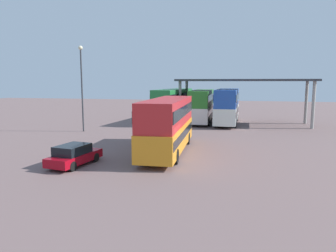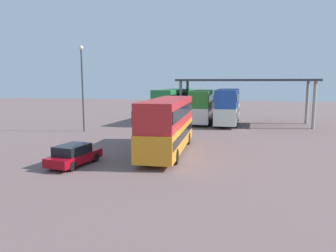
{
  "view_description": "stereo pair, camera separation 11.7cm",
  "coord_description": "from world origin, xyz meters",
  "px_view_note": "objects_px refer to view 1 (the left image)",
  "views": [
    {
      "loc": [
        4.5,
        -19.58,
        5.29
      ],
      "look_at": [
        -0.74,
        3.11,
        2.0
      ],
      "focal_mm": 33.69,
      "sensor_mm": 36.0,
      "label": 1
    },
    {
      "loc": [
        4.62,
        -19.55,
        5.29
      ],
      "look_at": [
        -0.74,
        3.11,
        2.0
      ],
      "focal_mm": 33.69,
      "sensor_mm": 36.0,
      "label": 2
    }
  ],
  "objects_px": {
    "double_decker_mid_row": "(202,105)",
    "double_decker_main": "(168,123)",
    "double_decker_far_right": "(227,105)",
    "parked_hatchback": "(74,155)",
    "double_decker_near_canopy": "(173,104)",
    "lamppost_tall": "(82,79)"
  },
  "relations": [
    {
      "from": "lamppost_tall",
      "to": "double_decker_mid_row",
      "type": "bearing_deg",
      "value": 43.07
    },
    {
      "from": "double_decker_mid_row",
      "to": "double_decker_far_right",
      "type": "distance_m",
      "value": 3.46
    },
    {
      "from": "double_decker_main",
      "to": "double_decker_near_canopy",
      "type": "bearing_deg",
      "value": 8.03
    },
    {
      "from": "double_decker_main",
      "to": "double_decker_near_canopy",
      "type": "relative_size",
      "value": 0.97
    },
    {
      "from": "double_decker_main",
      "to": "lamppost_tall",
      "type": "bearing_deg",
      "value": 52.29
    },
    {
      "from": "double_decker_mid_row",
      "to": "lamppost_tall",
      "type": "distance_m",
      "value": 15.92
    },
    {
      "from": "double_decker_far_right",
      "to": "lamppost_tall",
      "type": "distance_m",
      "value": 17.86
    },
    {
      "from": "double_decker_main",
      "to": "double_decker_mid_row",
      "type": "distance_m",
      "value": 18.4
    },
    {
      "from": "double_decker_mid_row",
      "to": "lamppost_tall",
      "type": "bearing_deg",
      "value": 131.78
    },
    {
      "from": "double_decker_main",
      "to": "parked_hatchback",
      "type": "xyz_separation_m",
      "value": [
        -4.96,
        -5.04,
        -1.54
      ]
    },
    {
      "from": "double_decker_main",
      "to": "double_decker_far_right",
      "type": "distance_m",
      "value": 17.77
    },
    {
      "from": "parked_hatchback",
      "to": "lamppost_tall",
      "type": "height_order",
      "value": "lamppost_tall"
    },
    {
      "from": "double_decker_far_right",
      "to": "lamppost_tall",
      "type": "bearing_deg",
      "value": 124.4
    },
    {
      "from": "lamppost_tall",
      "to": "double_decker_main",
      "type": "bearing_deg",
      "value": -34.96
    },
    {
      "from": "double_decker_near_canopy",
      "to": "double_decker_far_right",
      "type": "bearing_deg",
      "value": -89.17
    },
    {
      "from": "parked_hatchback",
      "to": "double_decker_main",
      "type": "bearing_deg",
      "value": -36.34
    },
    {
      "from": "parked_hatchback",
      "to": "double_decker_mid_row",
      "type": "distance_m",
      "value": 24.08
    },
    {
      "from": "double_decker_near_canopy",
      "to": "double_decker_main",
      "type": "bearing_deg",
      "value": -164.34
    },
    {
      "from": "parked_hatchback",
      "to": "double_decker_far_right",
      "type": "xyz_separation_m",
      "value": [
        8.56,
        22.44,
        1.71
      ]
    },
    {
      "from": "double_decker_mid_row",
      "to": "double_decker_main",
      "type": "bearing_deg",
      "value": 177.8
    },
    {
      "from": "double_decker_far_right",
      "to": "lamppost_tall",
      "type": "xyz_separation_m",
      "value": [
        -14.7,
        -9.64,
        3.16
      ]
    },
    {
      "from": "double_decker_mid_row",
      "to": "double_decker_far_right",
      "type": "xyz_separation_m",
      "value": [
        3.31,
        -1.01,
        0.08
      ]
    }
  ]
}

